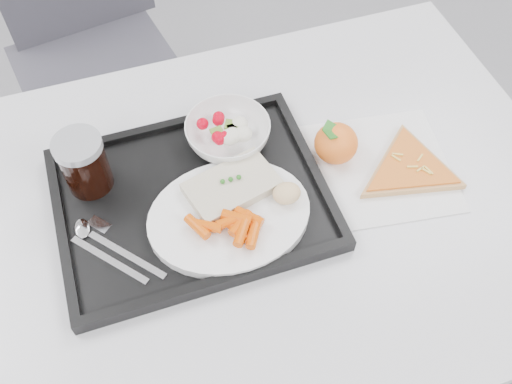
{
  "coord_description": "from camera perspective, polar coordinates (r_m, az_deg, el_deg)",
  "views": [
    {
      "loc": [
        -0.13,
        -0.22,
        1.56
      ],
      "look_at": [
        0.05,
        0.31,
        0.77
      ],
      "focal_mm": 40.0,
      "sensor_mm": 36.0,
      "label": 1
    }
  ],
  "objects": [
    {
      "name": "napkin",
      "position": [
        1.04,
        12.18,
        2.42
      ],
      "size": [
        0.28,
        0.27,
        0.0
      ],
      "color": "white",
      "rests_on": "table"
    },
    {
      "name": "pizza_slice",
      "position": [
        1.04,
        15.09,
        2.3
      ],
      "size": [
        0.27,
        0.27,
        0.02
      ],
      "color": "tan",
      "rests_on": "napkin"
    },
    {
      "name": "table",
      "position": [
        1.03,
        -2.4,
        -3.9
      ],
      "size": [
        1.2,
        0.8,
        0.75
      ],
      "color": "#ABABAE",
      "rests_on": "ground"
    },
    {
      "name": "bread_roll",
      "position": [
        0.93,
        3.09,
        -0.12
      ],
      "size": [
        0.06,
        0.05,
        0.03
      ],
      "color": "tan",
      "rests_on": "dinner_plate"
    },
    {
      "name": "cola_glass",
      "position": [
        0.98,
        -16.84,
        2.83
      ],
      "size": [
        0.08,
        0.08,
        0.11
      ],
      "color": "black",
      "rests_on": "tray"
    },
    {
      "name": "tray",
      "position": [
        0.98,
        -6.43,
        -0.77
      ],
      "size": [
        0.45,
        0.35,
        0.03
      ],
      "color": "black",
      "rests_on": "table"
    },
    {
      "name": "chair",
      "position": [
        1.69,
        -16.46,
        15.23
      ],
      "size": [
        0.49,
        0.49,
        0.93
      ],
      "color": "#3A3840",
      "rests_on": "ground"
    },
    {
      "name": "tangerine",
      "position": [
        1.02,
        8.01,
        4.86
      ],
      "size": [
        0.1,
        0.1,
        0.08
      ],
      "color": "orange",
      "rests_on": "napkin"
    },
    {
      "name": "cutlery",
      "position": [
        0.95,
        -14.91,
        -5.11
      ],
      "size": [
        0.14,
        0.16,
        0.01
      ],
      "color": "silver",
      "rests_on": "tray"
    },
    {
      "name": "carrot_pile",
      "position": [
        0.9,
        -2.22,
        -3.34
      ],
      "size": [
        0.12,
        0.09,
        0.02
      ],
      "color": "#DA4E05",
      "rests_on": "dinner_plate"
    },
    {
      "name": "fish_fillet",
      "position": [
        0.95,
        -2.43,
        0.59
      ],
      "size": [
        0.17,
        0.12,
        0.03
      ],
      "color": "beige",
      "rests_on": "dinner_plate"
    },
    {
      "name": "salad_contents",
      "position": [
        1.01,
        -2.75,
        6.1
      ],
      "size": [
        0.09,
        0.08,
        0.03
      ],
      "color": "#BE0013",
      "rests_on": "salad_bowl"
    },
    {
      "name": "dinner_plate",
      "position": [
        0.94,
        -2.7,
        -2.43
      ],
      "size": [
        0.27,
        0.27,
        0.02
      ],
      "color": "white",
      "rests_on": "tray"
    },
    {
      "name": "salad_bowl",
      "position": [
        1.02,
        -2.82,
        5.89
      ],
      "size": [
        0.15,
        0.15,
        0.05
      ],
      "color": "white",
      "rests_on": "tray"
    }
  ]
}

